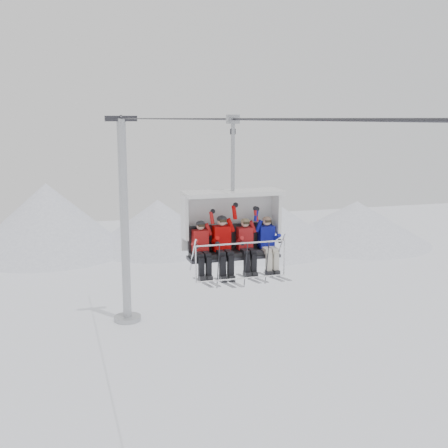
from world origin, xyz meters
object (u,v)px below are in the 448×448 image
object	(u,v)px
skier_center_left	(223,244)
skier_center_right	(246,244)
skier_far_right	(268,242)
lift_tower_right	(125,236)
skier_far_left	(202,247)
chairlift_carrier	(231,222)

from	to	relation	value
skier_center_left	skier_center_right	xyz separation A→B (m)	(0.62, -0.01, -0.05)
skier_center_left	skier_center_right	distance (m)	0.62
skier_far_right	skier_center_right	bearing A→B (deg)	-179.85
lift_tower_right	skier_center_right	distance (m)	23.35
skier_far_right	skier_far_left	bearing A→B (deg)	-179.94
chairlift_carrier	skier_center_right	world-z (taller)	chairlift_carrier
chairlift_carrier	skier_far_left	distance (m)	1.06
lift_tower_right	chairlift_carrier	distance (m)	23.14
lift_tower_right	skier_far_left	world-z (taller)	lift_tower_right
lift_tower_right	skier_center_right	bearing A→B (deg)	-89.24
lift_tower_right	skier_center_left	distance (m)	23.35
skier_center_left	chairlift_carrier	bearing A→B (deg)	44.03
lift_tower_right	skier_far_right	size ratio (longest dim) A/B	7.99
chairlift_carrier	skier_far_left	bearing A→B (deg)	-159.95
chairlift_carrier	skier_far_right	xyz separation A→B (m)	(0.89, -0.31, -0.51)
skier_center_left	skier_center_right	bearing A→B (deg)	-1.18
skier_center_right	skier_far_left	bearing A→B (deg)	-179.98
skier_center_left	skier_far_right	bearing A→B (deg)	-0.53
skier_center_left	skier_far_right	distance (m)	1.21
skier_far_left	skier_center_right	world-z (taller)	skier_center_right
lift_tower_right	skier_center_left	bearing A→B (deg)	-90.79
skier_far_left	skier_far_right	xyz separation A→B (m)	(1.76, 0.00, 0.01)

